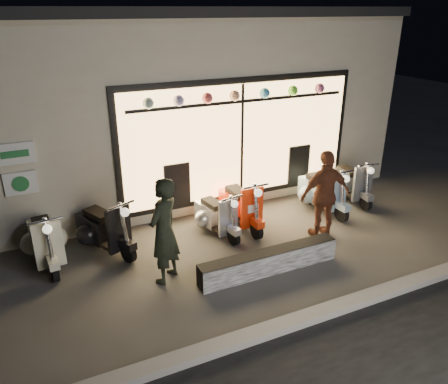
# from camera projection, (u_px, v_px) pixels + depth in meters

# --- Properties ---
(ground) EXTENTS (40.00, 40.00, 0.00)m
(ground) POSITION_uv_depth(u_px,v_px,m) (250.00, 254.00, 8.03)
(ground) COLOR #383533
(ground) RESTS_ON ground
(kerb) EXTENTS (40.00, 0.25, 0.12)m
(kerb) POSITION_uv_depth(u_px,v_px,m) (315.00, 315.00, 6.34)
(kerb) COLOR slate
(kerb) RESTS_ON ground
(shop_building) EXTENTS (10.20, 6.23, 4.20)m
(shop_building) POSITION_uv_depth(u_px,v_px,m) (161.00, 94.00, 11.37)
(shop_building) COLOR beige
(shop_building) RESTS_ON ground
(graffiti_barrier) EXTENTS (2.55, 0.28, 0.40)m
(graffiti_barrier) POSITION_uv_depth(u_px,v_px,m) (269.00, 261.00, 7.42)
(graffiti_barrier) COLOR black
(graffiti_barrier) RESTS_ON ground
(scooter_silver) EXTENTS (0.56, 1.30, 0.92)m
(scooter_silver) POSITION_uv_depth(u_px,v_px,m) (214.00, 215.00, 8.71)
(scooter_silver) COLOR black
(scooter_silver) RESTS_ON ground
(scooter_red) EXTENTS (0.47, 1.46, 1.05)m
(scooter_red) POSITION_uv_depth(u_px,v_px,m) (238.00, 204.00, 9.03)
(scooter_red) COLOR black
(scooter_red) RESTS_ON ground
(scooter_black) EXTENTS (0.87, 1.44, 1.06)m
(scooter_black) POSITION_uv_depth(u_px,v_px,m) (102.00, 227.00, 8.08)
(scooter_black) COLOR black
(scooter_black) RESTS_ON ground
(scooter_cream) EXTENTS (0.53, 1.46, 1.04)m
(scooter_cream) POSITION_uv_depth(u_px,v_px,m) (45.00, 239.00, 7.69)
(scooter_cream) COLOR black
(scooter_cream) RESTS_ON ground
(scooter_blue) EXTENTS (0.49, 1.46, 1.05)m
(scooter_blue) POSITION_uv_depth(u_px,v_px,m) (320.00, 191.00, 9.72)
(scooter_blue) COLOR black
(scooter_blue) RESTS_ON ground
(scooter_grey) EXTENTS (0.55, 1.43, 1.02)m
(scooter_grey) POSITION_uv_depth(u_px,v_px,m) (348.00, 182.00, 10.25)
(scooter_grey) COLOR black
(scooter_grey) RESTS_ON ground
(man) EXTENTS (0.78, 0.75, 1.79)m
(man) POSITION_uv_depth(u_px,v_px,m) (164.00, 231.00, 6.94)
(man) COLOR black
(man) RESTS_ON ground
(woman) EXTENTS (1.06, 0.52, 1.76)m
(woman) POSITION_uv_depth(u_px,v_px,m) (325.00, 195.00, 8.34)
(woman) COLOR brown
(woman) RESTS_ON ground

